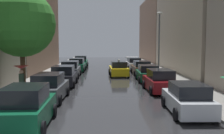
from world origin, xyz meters
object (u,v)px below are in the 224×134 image
parked_car_left_nearest (26,108)px  parked_car_right_fourth (141,68)px  parked_car_right_nearest (188,99)px  parked_car_right_third (148,74)px  street_tree_left (22,24)px  taxi_midroad (119,69)px  pedestrian_foreground (21,75)px  parked_car_left_second (49,88)px  parked_car_left_third (64,76)px  parked_car_left_fourth (71,70)px  parked_car_left_fifth (77,65)px  parked_car_left_sixth (81,62)px  parked_car_right_second (160,81)px  parked_car_right_fifth (134,64)px  lamp_post_right (159,39)px

parked_car_left_nearest → parked_car_right_fourth: (7.64, 18.76, -0.10)m
parked_car_right_nearest → parked_car_right_fourth: 16.83m
parked_car_right_third → street_tree_left: size_ratio=0.56×
taxi_midroad → pedestrian_foreground: bearing=147.6°
parked_car_left_second → pedestrian_foreground: (-1.87, 0.46, 0.78)m
parked_car_left_nearest → parked_car_left_second: size_ratio=0.96×
parked_car_left_second → street_tree_left: (-2.46, 2.71, 4.23)m
taxi_midroad → pedestrian_foreground: pedestrian_foreground is taller
parked_car_left_third → street_tree_left: size_ratio=0.57×
parked_car_left_nearest → parked_car_left_fourth: size_ratio=0.93×
parked_car_left_fifth → pedestrian_foreground: size_ratio=2.07×
parked_car_left_third → parked_car_right_nearest: size_ratio=0.98×
parked_car_right_fourth → pedestrian_foreground: size_ratio=2.14×
parked_car_left_third → pedestrian_foreground: bearing=159.5°
parked_car_left_second → parked_car_right_nearest: bearing=-112.0°
parked_car_left_sixth → parked_car_right_third: bearing=-154.5°
parked_car_right_second → parked_car_right_fifth: bearing=-1.6°
parked_car_right_fourth → parked_car_right_second: bearing=178.0°
lamp_post_right → parked_car_right_second: bearing=-101.1°
pedestrian_foreground → parked_car_left_nearest: bearing=-77.8°
parked_car_right_third → pedestrian_foreground: pedestrian_foreground is taller
parked_car_left_second → taxi_midroad: bearing=-21.2°
parked_car_left_nearest → street_tree_left: bearing=16.3°
parked_car_right_fourth → parked_car_left_nearest: bearing=156.4°
taxi_midroad → parked_car_right_fifth: bearing=-21.1°
parked_car_right_third → street_tree_left: street_tree_left is taller
street_tree_left → parked_car_left_fourth: bearing=75.0°
pedestrian_foreground → parked_car_left_fourth: bearing=74.0°
parked_car_right_fifth → lamp_post_right: (1.84, -7.87, 3.33)m
parked_car_left_third → lamp_post_right: 11.57m
parked_car_left_third → street_tree_left: 5.81m
parked_car_right_third → parked_car_right_second: bearing=-179.1°
parked_car_left_third → pedestrian_foreground: pedestrian_foreground is taller
pedestrian_foreground → parked_car_right_fifth: bearing=56.8°
pedestrian_foreground → parked_car_right_third: bearing=31.8°
parked_car_left_sixth → parked_car_right_fifth: parked_car_left_sixth is taller
parked_car_right_nearest → parked_car_left_second: bearing=67.9°
parked_car_left_second → parked_car_left_third: (0.00, 5.82, -0.01)m
parked_car_left_nearest → parked_car_right_fifth: size_ratio=0.92×
parked_car_left_sixth → parked_car_right_fourth: (7.83, -9.59, -0.06)m
parked_car_right_third → parked_car_left_third: bearing=107.0°
parked_car_left_third → parked_car_left_fourth: parked_car_left_fourth is taller
parked_car_right_nearest → parked_car_left_fifth: bearing=22.1°
parked_car_right_fourth → taxi_midroad: (-2.70, -1.18, 0.02)m
parked_car_left_second → lamp_post_right: (9.40, 11.72, 3.27)m
street_tree_left → parked_car_left_sixth: bearing=83.3°
parked_car_right_nearest → pedestrian_foreground: 10.41m
parked_car_left_second → pedestrian_foreground: bearing=77.2°
parked_car_left_second → parked_car_left_fifth: size_ratio=1.05×
parked_car_left_fourth → parked_car_right_second: (7.78, -8.62, -0.02)m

